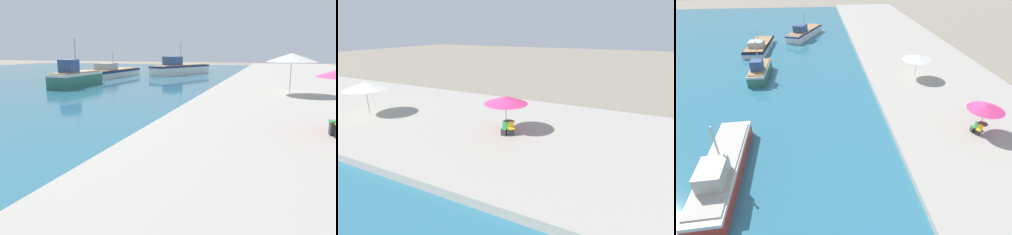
% 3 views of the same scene
% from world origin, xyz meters
% --- Properties ---
extents(water_basin, '(56.00, 90.00, 0.04)m').
position_xyz_m(water_basin, '(-28.00, 37.00, 0.02)').
color(water_basin, '#2D6B84').
rests_on(water_basin, ground_plane).
extents(quay_promenade, '(16.00, 90.00, 0.51)m').
position_xyz_m(quay_promenade, '(8.00, 37.00, 0.26)').
color(quay_promenade, '#A39E93').
rests_on(quay_promenade, ground_plane).
extents(fishing_boat_mid, '(2.06, 6.51, 4.51)m').
position_xyz_m(fishing_boat_mid, '(-13.39, 30.45, 0.93)').
color(fishing_boat_mid, '#33705B').
rests_on(fishing_boat_mid, water_basin).
extents(fishing_boat_far, '(3.62, 9.92, 3.18)m').
position_xyz_m(fishing_boat_far, '(-15.50, 42.03, 0.67)').
color(fishing_boat_far, silver).
rests_on(fishing_boat_far, water_basin).
extents(fishing_boat_distant, '(6.63, 10.62, 4.47)m').
position_xyz_m(fishing_boat_distant, '(-8.33, 49.05, 0.92)').
color(fishing_boat_distant, white).
rests_on(fishing_boat_distant, water_basin).
extents(cafe_umbrella_white, '(3.39, 3.39, 2.72)m').
position_xyz_m(cafe_umbrella_white, '(5.73, 27.66, 2.93)').
color(cafe_umbrella_white, '#B7B7B7').
rests_on(cafe_umbrella_white, quay_promenade).
extents(cafe_chair_left, '(0.45, 0.42, 0.91)m').
position_xyz_m(cafe_chair_left, '(6.79, 15.62, 0.84)').
color(cafe_chair_left, '#2D2D33').
rests_on(cafe_chair_left, quay_promenade).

